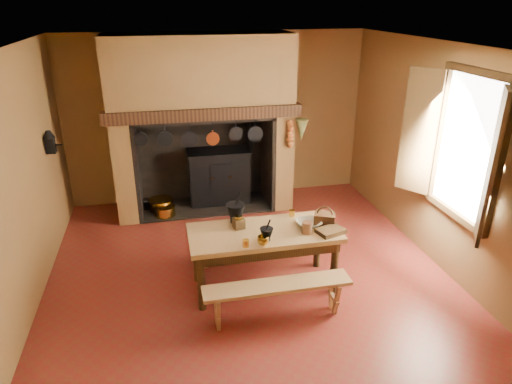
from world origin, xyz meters
TOP-DOWN VIEW (x-y plane):
  - floor at (0.00, 0.00)m, footprint 5.50×5.50m
  - ceiling at (0.00, 0.00)m, footprint 5.50×5.50m
  - back_wall at (0.00, 2.75)m, footprint 5.00×0.02m
  - wall_left at (-2.50, 0.00)m, footprint 0.02×5.50m
  - wall_right at (2.50, 0.00)m, footprint 0.02×5.50m
  - wall_front at (0.00, -2.75)m, footprint 5.00×0.02m
  - chimney_breast at (-0.30, 2.31)m, footprint 2.95×0.96m
  - iron_range at (-0.04, 2.45)m, footprint 1.12×0.55m
  - hearth_pans at (-1.05, 2.22)m, footprint 0.51×0.62m
  - hanging_pans at (-0.34, 1.81)m, footprint 1.92×0.29m
  - onion_string at (1.00, 1.79)m, footprint 0.12×0.10m
  - herb_bunch at (1.18, 1.79)m, footprint 0.20×0.20m
  - window at (2.35, -0.40)m, footprint 0.39×1.75m
  - wall_coffee_mill at (-2.42, 1.55)m, footprint 0.23×0.16m
  - work_table at (0.13, -0.18)m, footprint 1.76×0.78m
  - bench_front at (0.13, -0.82)m, footprint 1.61×0.28m
  - bench_back at (0.13, 0.43)m, footprint 1.59×0.28m
  - mortar_large at (-0.15, 0.12)m, footprint 0.23×0.23m
  - mortar_small at (0.10, -0.41)m, footprint 0.15×0.15m
  - coffee_grinder at (-0.15, -0.05)m, footprint 0.18×0.15m
  - brass_mug_a at (-0.15, -0.49)m, footprint 0.09×0.09m
  - brass_mug_b at (0.56, 0.13)m, footprint 0.09×0.09m
  - mixing_bowl at (0.67, -0.18)m, footprint 0.33×0.33m
  - stoneware_crock at (0.60, -0.34)m, footprint 0.11×0.11m
  - glass_jar at (0.91, -0.12)m, footprint 0.08×0.08m
  - wicker_basket at (0.88, -0.16)m, footprint 0.29×0.26m
  - wooden_tray at (0.87, -0.40)m, footprint 0.36×0.30m
  - brass_cup at (0.05, -0.49)m, footprint 0.14×0.14m

SIDE VIEW (x-z plane):
  - floor at x=0.00m, z-range 0.00..0.00m
  - hearth_pans at x=-1.05m, z-range -0.01..0.19m
  - bench_back at x=0.13m, z-range 0.11..0.56m
  - bench_front at x=0.13m, z-range 0.11..0.57m
  - iron_range at x=-0.04m, z-range -0.32..1.28m
  - work_table at x=0.13m, z-range 0.26..1.03m
  - wooden_tray at x=0.87m, z-range 0.76..0.82m
  - mixing_bowl at x=0.67m, z-range 0.76..0.84m
  - brass_mug_b at x=0.56m, z-range 0.76..0.84m
  - brass_mug_a at x=-0.15m, z-range 0.76..0.85m
  - brass_cup at x=0.05m, z-range 0.76..0.87m
  - glass_jar at x=0.91m, z-range 0.76..0.90m
  - stoneware_crock at x=0.60m, z-range 0.76..0.90m
  - coffee_grinder at x=-0.15m, z-range 0.74..0.93m
  - wicker_basket at x=0.88m, z-range 0.72..0.96m
  - mortar_small at x=0.10m, z-range 0.72..0.98m
  - mortar_large at x=-0.15m, z-range 0.70..1.09m
  - onion_string at x=1.00m, z-range 1.10..1.56m
  - hanging_pans at x=-0.34m, z-range 1.23..1.50m
  - herb_bunch at x=1.18m, z-range 1.21..1.56m
  - back_wall at x=0.00m, z-range 0.00..2.80m
  - wall_left at x=-2.50m, z-range 0.00..2.80m
  - wall_right at x=2.50m, z-range 0.00..2.80m
  - wall_front at x=0.00m, z-range 0.00..2.80m
  - wall_coffee_mill at x=-2.42m, z-range 1.36..1.67m
  - window at x=2.35m, z-range 0.82..2.58m
  - chimney_breast at x=-0.30m, z-range 0.41..3.21m
  - ceiling at x=0.00m, z-range 2.80..2.80m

